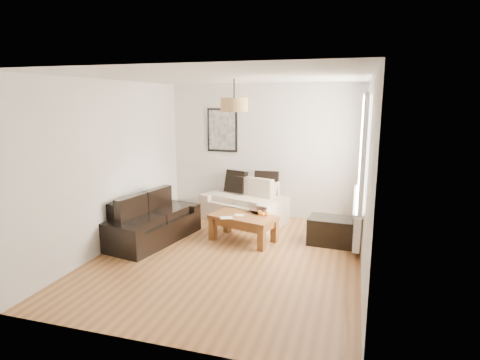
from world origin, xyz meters
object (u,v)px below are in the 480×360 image
(sofa_leather, at_px, (152,219))
(ottoman, at_px, (332,231))
(loveseat_cream, at_px, (244,201))
(coffee_table, at_px, (243,228))

(sofa_leather, height_order, ottoman, sofa_leather)
(sofa_leather, bearing_deg, ottoman, -65.75)
(loveseat_cream, distance_m, coffee_table, 1.13)
(coffee_table, bearing_deg, ottoman, 11.01)
(loveseat_cream, distance_m, sofa_leather, 1.88)
(coffee_table, bearing_deg, sofa_leather, -164.64)
(ottoman, bearing_deg, sofa_leather, -166.77)
(loveseat_cream, relative_size, coffee_table, 1.46)
(loveseat_cream, distance_m, ottoman, 1.91)
(loveseat_cream, relative_size, sofa_leather, 0.92)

